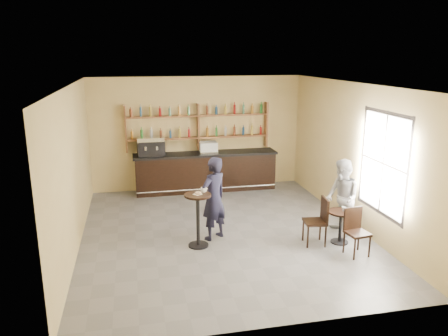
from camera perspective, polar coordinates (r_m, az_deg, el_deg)
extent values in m
plane|color=#5E5E63|center=(9.67, -0.18, -8.43)|extent=(7.00, 7.00, 0.00)
plane|color=white|center=(8.92, -0.19, 10.84)|extent=(7.00, 7.00, 0.00)
plane|color=tan|center=(12.54, -3.47, 4.56)|extent=(7.00, 0.00, 7.00)
plane|color=tan|center=(5.94, 6.79, -7.14)|extent=(7.00, 0.00, 7.00)
plane|color=tan|center=(9.06, -19.10, -0.18)|extent=(0.00, 7.00, 7.00)
plane|color=tan|center=(10.19, 16.57, 1.62)|extent=(0.00, 7.00, 7.00)
plane|color=white|center=(9.16, 20.10, 0.54)|extent=(0.00, 2.00, 2.00)
cube|color=white|center=(8.66, -3.47, -3.43)|extent=(0.20, 0.20, 0.00)
torus|color=#B97F43|center=(8.64, -3.39, -3.29)|extent=(0.17, 0.17, 0.05)
imported|color=white|center=(8.76, -2.66, -2.88)|extent=(0.15, 0.15, 0.10)
imported|color=black|center=(9.08, -1.37, -4.02)|extent=(0.77, 0.71, 1.77)
imported|color=white|center=(9.26, 15.39, -5.19)|extent=(0.11, 0.11, 0.09)
imported|color=gray|center=(9.61, 15.12, -3.82)|extent=(0.68, 0.85, 1.67)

